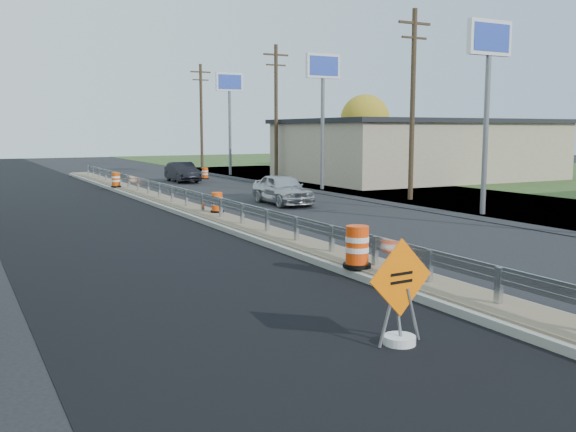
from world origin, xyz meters
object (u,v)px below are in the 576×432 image
barrel_shoulder_far (205,173)px  car_silver (282,189)px  caution_sign (400,318)px  barrel_median_mid (217,203)px  car_dark_mid (182,172)px  barrel_median_far (116,180)px  barrel_median_near (357,247)px

barrel_shoulder_far → car_silver: bearing=-98.2°
caution_sign → barrel_median_mid: bearing=75.2°
barrel_median_mid → car_dark_mid: bearing=75.5°
caution_sign → barrel_median_far: caution_sign is taller
barrel_shoulder_far → car_dark_mid: bearing=-142.3°
barrel_median_near → barrel_median_far: size_ratio=1.19×
barrel_median_mid → barrel_median_far: size_ratio=0.95×
car_silver → barrel_median_far: bearing=120.5°
barrel_median_near → car_silver: size_ratio=0.24×
barrel_median_far → car_silver: bearing=-62.4°
barrel_median_far → caution_sign: bearing=-94.2°
barrel_median_near → barrel_median_mid: 11.35m
barrel_median_mid → caution_sign: bearing=-101.0°
caution_sign → barrel_shoulder_far: size_ratio=2.15×
car_silver → car_dark_mid: (0.11, 15.04, -0.05)m
barrel_median_near → barrel_median_mid: (0.90, 11.31, -0.10)m
barrel_shoulder_far → barrel_median_mid: bearing=-109.3°
barrel_median_near → barrel_shoulder_far: bearing=75.8°
barrel_median_far → car_dark_mid: (5.57, 4.59, 0.04)m
barrel_median_far → car_dark_mid: 7.22m
barrel_shoulder_far → caution_sign: bearing=-105.7°
caution_sign → barrel_median_far: (2.18, 29.32, 0.18)m
barrel_median_mid → barrel_shoulder_far: (6.97, 19.91, -0.22)m
caution_sign → barrel_median_near: 4.98m
barrel_median_mid → car_silver: size_ratio=0.19×
barrel_median_mid → car_silver: car_silver is taller
caution_sign → barrel_median_near: size_ratio=1.77×
barrel_median_mid → car_dark_mid: car_dark_mid is taller
barrel_median_mid → barrel_shoulder_far: bearing=70.7°
barrel_median_near → car_dark_mid: size_ratio=0.25×
barrel_median_far → barrel_median_mid: bearing=-86.2°
barrel_median_far → car_silver: 11.79m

